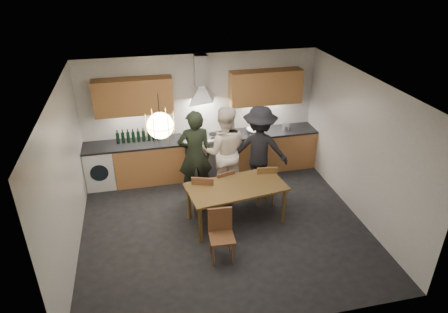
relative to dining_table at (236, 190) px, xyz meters
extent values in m
plane|color=black|center=(-0.25, -0.13, -0.65)|extent=(5.00, 5.00, 0.00)
cube|color=white|center=(-0.25, 2.12, 0.65)|extent=(5.00, 0.02, 2.60)
cube|color=white|center=(-0.25, -2.38, 0.65)|extent=(5.00, 0.02, 2.60)
cube|color=white|center=(-2.75, -0.13, 0.65)|extent=(0.02, 4.50, 2.60)
cube|color=white|center=(2.25, -0.13, 0.65)|extent=(0.02, 4.50, 2.60)
cube|color=silver|center=(-0.25, -0.13, 1.95)|extent=(5.00, 4.50, 0.02)
cube|color=tan|center=(-1.43, 1.82, -0.22)|extent=(1.45, 0.60, 0.86)
cube|color=tan|center=(1.22, 1.82, -0.22)|extent=(2.05, 0.60, 0.86)
cube|color=white|center=(-2.45, 1.82, -0.22)|extent=(0.58, 0.58, 0.85)
cube|color=black|center=(-1.73, 1.82, 0.23)|extent=(2.05, 0.62, 0.04)
cube|color=black|center=(1.22, 1.82, 0.23)|extent=(2.05, 0.62, 0.04)
cube|color=silver|center=(-0.25, 1.82, -0.25)|extent=(0.90, 0.60, 0.80)
cube|color=black|center=(-0.25, 1.53, -0.27)|extent=(0.78, 0.02, 0.42)
cube|color=slate|center=(-0.25, 1.82, 0.19)|extent=(0.90, 0.60, 0.08)
cube|color=silver|center=(-0.25, 1.56, 0.25)|extent=(0.90, 0.08, 0.04)
cube|color=#BE8149|center=(-1.63, 1.94, 1.21)|extent=(1.55, 0.35, 0.72)
cube|color=#BE8149|center=(1.12, 1.94, 1.21)|extent=(1.55, 0.35, 0.72)
cube|color=silver|center=(-0.25, 1.99, 1.64)|extent=(0.26, 0.22, 0.62)
cylinder|color=black|center=(-1.25, -0.23, 1.70)|extent=(0.01, 0.01, 0.50)
sphere|color=#FFE0A5|center=(-1.25, -0.23, 1.45)|extent=(0.40, 0.40, 0.40)
torus|color=gold|center=(-1.25, -0.23, 1.45)|extent=(0.43, 0.43, 0.01)
cube|color=brown|center=(0.00, 0.00, 0.07)|extent=(1.83, 1.10, 0.04)
cylinder|color=brown|center=(-0.73, -0.46, -0.30)|extent=(0.07, 0.07, 0.69)
cylinder|color=brown|center=(-0.83, 0.24, -0.30)|extent=(0.07, 0.07, 0.69)
cylinder|color=brown|center=(0.83, -0.24, -0.30)|extent=(0.07, 0.07, 0.69)
cylinder|color=brown|center=(0.73, 0.46, -0.30)|extent=(0.07, 0.07, 0.69)
cube|color=brown|center=(-0.52, 0.34, -0.22)|extent=(0.50, 0.50, 0.04)
cube|color=brown|center=(-0.57, 0.17, 0.01)|extent=(0.38, 0.17, 0.43)
cylinder|color=brown|center=(-0.31, 0.44, -0.44)|extent=(0.03, 0.03, 0.40)
cylinder|color=brown|center=(-0.42, 0.14, -0.44)|extent=(0.03, 0.03, 0.40)
cylinder|color=brown|center=(-0.61, 0.54, -0.44)|extent=(0.03, 0.03, 0.40)
cylinder|color=brown|center=(-0.72, 0.24, -0.44)|extent=(0.03, 0.03, 0.40)
cube|color=brown|center=(-0.14, 0.54, -0.26)|extent=(0.44, 0.44, 0.03)
cube|color=brown|center=(-0.10, 0.38, -0.04)|extent=(0.36, 0.13, 0.40)
cylinder|color=brown|center=(-0.04, 0.72, -0.46)|extent=(0.03, 0.03, 0.37)
cylinder|color=brown|center=(0.04, 0.44, -0.46)|extent=(0.03, 0.03, 0.37)
cylinder|color=brown|center=(-0.32, 0.65, -0.46)|extent=(0.03, 0.03, 0.37)
cylinder|color=brown|center=(-0.24, 0.36, -0.46)|extent=(0.03, 0.03, 0.37)
cube|color=brown|center=(0.69, 0.48, -0.23)|extent=(0.43, 0.43, 0.04)
cube|color=brown|center=(0.67, 0.31, 0.00)|extent=(0.39, 0.08, 0.42)
cylinder|color=brown|center=(0.87, 0.62, -0.45)|extent=(0.03, 0.03, 0.39)
cylinder|color=brown|center=(0.83, 0.31, -0.45)|extent=(0.03, 0.03, 0.39)
cylinder|color=brown|center=(0.56, 0.65, -0.45)|extent=(0.03, 0.03, 0.39)
cylinder|color=brown|center=(0.52, 0.35, -0.45)|extent=(0.03, 0.03, 0.39)
cube|color=brown|center=(-0.47, -0.96, -0.23)|extent=(0.41, 0.41, 0.04)
cube|color=brown|center=(-0.46, -0.78, 0.00)|extent=(0.39, 0.06, 0.42)
cylinder|color=brown|center=(-0.64, -1.11, -0.45)|extent=(0.03, 0.03, 0.40)
cylinder|color=brown|center=(-0.62, -0.79, -0.45)|extent=(0.03, 0.03, 0.40)
cylinder|color=brown|center=(-0.33, -1.12, -0.45)|extent=(0.03, 0.03, 0.40)
cylinder|color=brown|center=(-0.31, -0.81, -0.45)|extent=(0.03, 0.03, 0.40)
imported|color=black|center=(-0.58, 0.99, 0.27)|extent=(0.67, 0.45, 1.83)
imported|color=white|center=(0.01, 0.99, 0.28)|extent=(1.02, 0.87, 1.85)
imported|color=black|center=(0.72, 0.98, 0.26)|extent=(1.32, 1.00, 1.80)
imported|color=#B9B9BD|center=(0.86, 1.80, 0.30)|extent=(0.41, 0.41, 0.08)
cylinder|color=silver|center=(1.58, 1.78, 0.31)|extent=(0.21, 0.21, 0.12)
camera|label=1|loc=(-1.53, -5.83, 3.80)|focal=32.00mm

